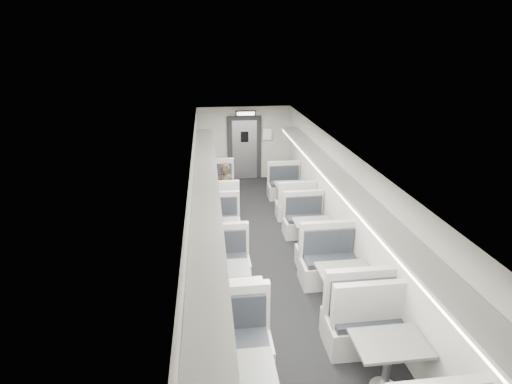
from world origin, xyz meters
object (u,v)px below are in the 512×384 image
object	(u,v)px
booth_right_a	(290,195)
vestibule_door	(245,149)
exit_sign	(246,113)
booth_right_b	(312,235)
booth_right_c	(343,289)
booth_left_c	(225,286)
booth_right_d	(387,366)
booth_left_b	(221,236)
booth_left_a	(217,196)
passenger	(226,192)

from	to	relation	value
booth_right_a	vestibule_door	size ratio (longest dim) A/B	0.94
vestibule_door	exit_sign	bearing A→B (deg)	-90.00
booth_right_b	booth_right_c	world-z (taller)	booth_right_c
booth_left_c	booth_right_c	xyz separation A→B (m)	(2.00, -0.36, 0.02)
booth_right_d	vestibule_door	bearing A→B (deg)	96.41
booth_left_b	booth_right_b	size ratio (longest dim) A/B	1.00
booth_left_b	booth_right_a	world-z (taller)	booth_right_a
booth_right_c	booth_left_a	bearing A→B (deg)	113.19
booth_right_c	exit_sign	bearing A→B (deg)	98.54
booth_right_d	booth_left_a	bearing A→B (deg)	107.30
booth_left_c	booth_right_d	size ratio (longest dim) A/B	0.92
booth_right_d	vestibule_door	size ratio (longest dim) A/B	1.08
vestibule_door	booth_left_c	bearing A→B (deg)	-98.38
vestibule_door	passenger	bearing A→B (deg)	-104.22
booth_left_b	booth_right_c	bearing A→B (deg)	-48.97
booth_right_c	passenger	bearing A→B (deg)	114.01
booth_right_b	passenger	size ratio (longest dim) A/B	1.33
booth_left_a	booth_left_b	bearing A→B (deg)	-90.00
booth_left_c	booth_right_c	distance (m)	2.03
booth_left_a	booth_right_a	bearing A→B (deg)	-2.88
booth_left_a	booth_right_d	bearing A→B (deg)	-72.70
booth_left_c	passenger	size ratio (longest dim) A/B	1.41
booth_left_b	passenger	world-z (taller)	passenger
booth_right_b	exit_sign	xyz separation A→B (m)	(-1.00, 4.55, 1.93)
booth_left_c	passenger	world-z (taller)	passenger
booth_left_b	booth_left_a	bearing A→B (deg)	90.00
booth_right_b	booth_left_c	bearing A→B (deg)	-138.92
booth_left_a	booth_right_c	distance (m)	5.08
booth_left_b	booth_left_c	world-z (taller)	booth_left_c
booth_left_a	booth_left_b	size ratio (longest dim) A/B	1.09
booth_left_b	vestibule_door	xyz separation A→B (m)	(1.00, 4.85, 0.69)
booth_left_a	exit_sign	bearing A→B (deg)	63.34
booth_right_c	booth_left_c	bearing A→B (deg)	169.70
booth_right_a	booth_right_d	xyz separation A→B (m)	(0.00, -6.32, 0.05)
booth_right_c	exit_sign	world-z (taller)	exit_sign
booth_left_a	booth_right_c	xyz separation A→B (m)	(2.00, -4.67, 0.01)
booth_right_b	booth_left_b	bearing A→B (deg)	174.53
passenger	exit_sign	size ratio (longest dim) A/B	2.40
booth_right_d	passenger	bearing A→B (deg)	107.24
booth_left_c	exit_sign	world-z (taller)	exit_sign
booth_left_c	booth_right_d	xyz separation A→B (m)	(2.00, -2.11, 0.03)
booth_left_b	exit_sign	distance (m)	4.87
booth_right_a	passenger	size ratio (longest dim) A/B	1.33
booth_left_b	booth_right_a	bearing A→B (deg)	48.61
booth_left_b	passenger	size ratio (longest dim) A/B	1.32
booth_right_a	passenger	world-z (taller)	passenger
booth_right_b	booth_right_c	size ratio (longest dim) A/B	0.89
booth_left_c	exit_sign	bearing A→B (deg)	80.98
booth_right_c	vestibule_door	size ratio (longest dim) A/B	1.05
booth_left_b	booth_right_b	distance (m)	2.01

